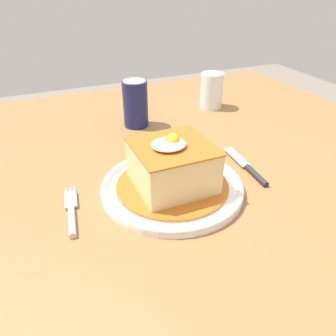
{
  "coord_description": "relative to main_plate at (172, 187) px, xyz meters",
  "views": [
    {
      "loc": [
        -0.19,
        -0.63,
        1.12
      ],
      "look_at": [
        0.03,
        -0.12,
        0.79
      ],
      "focal_mm": 35.52,
      "sensor_mm": 36.0,
      "label": 1
    }
  ],
  "objects": [
    {
      "name": "main_plate",
      "position": [
        0.0,
        0.0,
        0.0
      ],
      "size": [
        0.27,
        0.27,
        0.02
      ],
      "color": "white",
      "rests_on": "dining_table"
    },
    {
      "name": "knife",
      "position": [
        0.18,
        -0.0,
        -0.0
      ],
      "size": [
        0.03,
        0.17,
        0.01
      ],
      "color": "#262628",
      "rests_on": "dining_table"
    },
    {
      "name": "sandwich_meal",
      "position": [
        -0.0,
        -0.0,
        0.04
      ],
      "size": [
        0.22,
        0.22,
        0.11
      ],
      "color": "#B75B1E",
      "rests_on": "main_plate"
    },
    {
      "name": "drinking_glass",
      "position": [
        0.3,
        0.36,
        0.04
      ],
      "size": [
        0.07,
        0.07,
        0.1
      ],
      "color": "#3F2314",
      "rests_on": "dining_table"
    },
    {
      "name": "fork",
      "position": [
        -0.19,
        -0.0,
        -0.0
      ],
      "size": [
        0.03,
        0.14,
        0.01
      ],
      "color": "silver",
      "rests_on": "dining_table"
    },
    {
      "name": "soda_can",
      "position": [
        0.04,
        0.32,
        0.05
      ],
      "size": [
        0.07,
        0.07,
        0.12
      ],
      "color": "#191E51",
      "rests_on": "dining_table"
    },
    {
      "name": "dining_table",
      "position": [
        -0.03,
        0.14,
        -0.1
      ],
      "size": [
        1.41,
        1.05,
        0.75
      ],
      "color": "olive",
      "rests_on": "ground_plane"
    }
  ]
}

